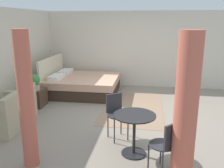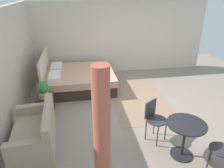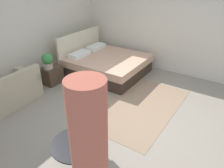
# 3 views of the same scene
# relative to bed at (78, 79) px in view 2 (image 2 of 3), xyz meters

# --- Properties ---
(ground_plane) EXTENTS (8.36, 9.17, 0.02)m
(ground_plane) POSITION_rel_bed_xyz_m (-1.45, -1.59, -0.30)
(ground_plane) COLOR gray
(wall_back) EXTENTS (8.36, 0.12, 2.51)m
(wall_back) POSITION_rel_bed_xyz_m (-1.45, 1.50, 0.97)
(wall_back) COLOR beige
(wall_back) RESTS_ON ground
(wall_right) EXTENTS (0.12, 6.17, 2.51)m
(wall_right) POSITION_rel_bed_xyz_m (1.23, -1.59, 0.97)
(wall_right) COLOR beige
(wall_right) RESTS_ON ground
(area_rug) EXTENTS (2.58, 1.52, 0.01)m
(area_rug) POSITION_rel_bed_xyz_m (-1.06, -1.68, -0.28)
(area_rug) COLOR #93755B
(area_rug) RESTS_ON ground
(bed) EXTENTS (1.89, 2.10, 1.11)m
(bed) POSITION_rel_bed_xyz_m (0.00, 0.00, 0.00)
(bed) COLOR #38281E
(bed) RESTS_ON ground
(couch) EXTENTS (1.41, 0.85, 0.80)m
(couch) POSITION_rel_bed_xyz_m (-2.60, 0.84, -0.01)
(couch) COLOR tan
(couch) RESTS_ON ground
(nightstand) EXTENTS (0.49, 0.38, 0.47)m
(nightstand) POSITION_rel_bed_xyz_m (-1.34, 0.82, -0.06)
(nightstand) COLOR #473323
(nightstand) RESTS_ON ground
(potted_plant) EXTENTS (0.29, 0.29, 0.41)m
(potted_plant) POSITION_rel_bed_xyz_m (-1.44, 0.81, 0.40)
(potted_plant) COLOR tan
(potted_plant) RESTS_ON nightstand
(balcony_table) EXTENTS (0.70, 0.70, 0.71)m
(balcony_table) POSITION_rel_bed_xyz_m (-3.31, -1.87, 0.21)
(balcony_table) COLOR black
(balcony_table) RESTS_ON ground
(cafe_chair_near_window) EXTENTS (0.56, 0.56, 0.85)m
(cafe_chair_near_window) POSITION_rel_bed_xyz_m (-2.75, -1.48, 0.24)
(cafe_chair_near_window) COLOR #2D2D33
(cafe_chair_near_window) RESTS_ON ground
(curtain_right) EXTENTS (0.23, 0.23, 2.08)m
(curtain_right) POSITION_rel_bed_xyz_m (-3.88, -0.31, 0.75)
(curtain_right) COLOR #C15B47
(curtain_right) RESTS_ON ground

